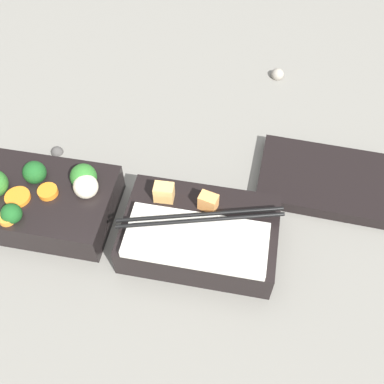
% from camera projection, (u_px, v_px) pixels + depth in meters
% --- Properties ---
extents(ground_plane, '(3.00, 3.00, 0.00)m').
position_uv_depth(ground_plane, '(127.00, 228.00, 0.64)').
color(ground_plane, slate).
extents(bento_tray_vegetable, '(0.20, 0.13, 0.08)m').
position_uv_depth(bento_tray_vegetable, '(41.00, 200.00, 0.63)').
color(bento_tray_vegetable, black).
rests_on(bento_tray_vegetable, ground_plane).
extents(bento_tray_rice, '(0.21, 0.13, 0.07)m').
position_uv_depth(bento_tray_rice, '(199.00, 234.00, 0.60)').
color(bento_tray_rice, black).
rests_on(bento_tray_rice, ground_plane).
extents(bento_lid, '(0.20, 0.14, 0.02)m').
position_uv_depth(bento_lid, '(326.00, 180.00, 0.68)').
color(bento_lid, black).
rests_on(bento_lid, ground_plane).
extents(pebble_0, '(0.02, 0.02, 0.02)m').
position_uv_depth(pebble_0, '(57.00, 150.00, 0.72)').
color(pebble_0, '#474442').
rests_on(pebble_0, ground_plane).
extents(pebble_1, '(0.02, 0.02, 0.02)m').
position_uv_depth(pebble_1, '(277.00, 75.00, 0.83)').
color(pebble_1, gray).
rests_on(pebble_1, ground_plane).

